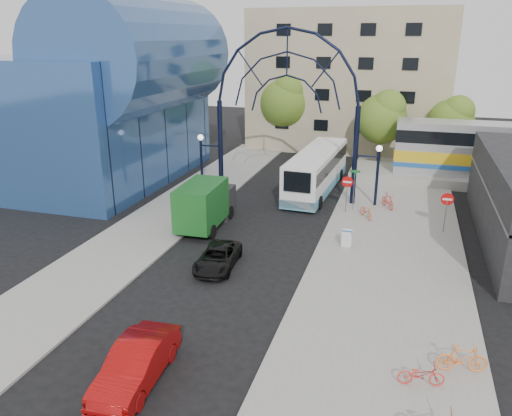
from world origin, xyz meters
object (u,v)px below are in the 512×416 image
(sandwich_board, at_px, (347,237))
(bike_near_b, at_px, (388,201))
(tree_north_a, at_px, (383,116))
(gateway_arch, at_px, (287,80))
(street_name_sign, at_px, (354,181))
(tree_north_c, at_px, (452,120))
(black_suv, at_px, (218,258))
(bike_far_b, at_px, (462,358))
(stop_sign, at_px, (347,185))
(do_not_enter_sign, at_px, (447,203))
(red_sedan, at_px, (136,364))
(bike_near_a, at_px, (366,211))
(bike_far_a, at_px, (421,375))
(tree_north_b, at_px, (286,100))
(green_truck, at_px, (206,204))
(city_bus, at_px, (317,170))

(sandwich_board, xyz_separation_m, bike_near_b, (1.88, 7.62, -0.10))
(sandwich_board, xyz_separation_m, tree_north_a, (0.52, 19.95, 3.86))
(gateway_arch, bearing_deg, bike_near_b, -3.08)
(street_name_sign, xyz_separation_m, tree_north_c, (6.92, 15.33, 2.15))
(street_name_sign, height_order, black_suv, street_name_sign)
(tree_north_c, distance_m, bike_far_b, 32.17)
(stop_sign, height_order, black_suv, stop_sign)
(do_not_enter_sign, distance_m, red_sedan, 20.90)
(tree_north_a, relative_size, black_suv, 1.75)
(tree_north_a, distance_m, black_suv, 25.55)
(do_not_enter_sign, xyz_separation_m, bike_near_a, (-4.76, 1.17, -1.41))
(gateway_arch, distance_m, bike_far_a, 22.90)
(red_sedan, height_order, bike_far_b, red_sedan)
(street_name_sign, relative_size, black_suv, 0.70)
(bike_far_a, bearing_deg, do_not_enter_sign, -16.06)
(tree_north_b, height_order, bike_near_a, tree_north_b)
(do_not_enter_sign, height_order, street_name_sign, street_name_sign)
(stop_sign, relative_size, bike_far_a, 1.56)
(do_not_enter_sign, xyz_separation_m, bike_far_a, (-1.44, -15.21, -1.44))
(green_truck, bearing_deg, do_not_enter_sign, 9.86)
(gateway_arch, relative_size, bike_far_a, 8.53)
(gateway_arch, distance_m, red_sedan, 23.13)
(green_truck, bearing_deg, red_sedan, -78.97)
(bike_far_a, bearing_deg, street_name_sign, 3.10)
(do_not_enter_sign, xyz_separation_m, bike_far_b, (-0.05, -14.02, -1.31))
(sandwich_board, bearing_deg, do_not_enter_sign, 36.68)
(black_suv, xyz_separation_m, red_sedan, (0.59, -9.36, 0.19))
(bike_near_b, distance_m, bike_far_a, 18.92)
(gateway_arch, bearing_deg, street_name_sign, -15.07)
(street_name_sign, relative_size, green_truck, 0.47)
(city_bus, bearing_deg, do_not_enter_sign, -33.05)
(tree_north_a, relative_size, red_sedan, 1.55)
(gateway_arch, distance_m, green_truck, 10.52)
(do_not_enter_sign, xyz_separation_m, tree_north_b, (-14.88, 19.93, 3.29))
(city_bus, bearing_deg, sandwich_board, -67.91)
(tree_north_a, bearing_deg, stop_sign, -95.42)
(bike_near_a, bearing_deg, stop_sign, 119.52)
(street_name_sign, distance_m, tree_north_a, 13.59)
(gateway_arch, height_order, street_name_sign, gateway_arch)
(bike_far_b, bearing_deg, tree_north_c, -13.62)
(sandwich_board, relative_size, bike_far_a, 0.62)
(red_sedan, bearing_deg, do_not_enter_sign, 54.94)
(red_sedan, bearing_deg, bike_far_b, 15.58)
(street_name_sign, distance_m, tree_north_b, 19.81)
(tree_north_b, relative_size, city_bus, 0.69)
(bike_near_b, bearing_deg, tree_north_c, 42.92)
(do_not_enter_sign, height_order, sandwich_board, do_not_enter_sign)
(tree_north_a, height_order, bike_near_a, tree_north_a)
(gateway_arch, distance_m, black_suv, 14.78)
(tree_north_c, xyz_separation_m, black_suv, (-12.63, -26.34, -3.72))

